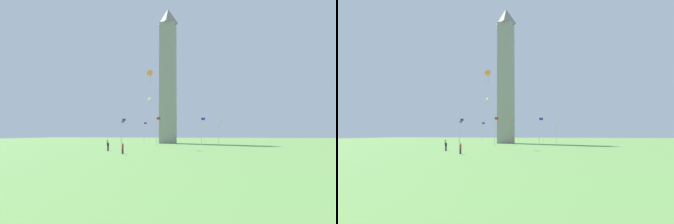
{
  "view_description": "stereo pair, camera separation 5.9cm",
  "coord_description": "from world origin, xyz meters",
  "views": [
    {
      "loc": [
        15.34,
        -80.45,
        2.98
      ],
      "look_at": [
        0.0,
        0.0,
        10.16
      ],
      "focal_mm": 26.99,
      "sensor_mm": 36.0,
      "label": 1
    },
    {
      "loc": [
        15.4,
        -80.44,
        2.98
      ],
      "look_at": [
        0.0,
        0.0,
        10.16
      ],
      "focal_mm": 26.99,
      "sensor_mm": 36.0,
      "label": 2
    }
  ],
  "objects": [
    {
      "name": "flagpole_n",
      "position": [
        16.13,
        0.0,
        4.15
      ],
      "size": [
        1.12,
        0.14,
        7.54
      ],
      "color": "silver",
      "rests_on": "ground"
    },
    {
      "name": "person_black_shirt",
      "position": [
        -3.58,
        -38.11,
        0.81
      ],
      "size": [
        0.32,
        0.32,
        1.63
      ],
      "rotation": [
        0.0,
        0.0,
        1.02
      ],
      "color": "#2D2D38",
      "rests_on": "ground"
    },
    {
      "name": "flagpole_s",
      "position": [
        -16.0,
        0.0,
        4.15
      ],
      "size": [
        1.12,
        0.14,
        7.54
      ],
      "color": "silver",
      "rests_on": "ground"
    },
    {
      "name": "kite_yellow_delta",
      "position": [
        -3.54,
        -9.55,
        13.09
      ],
      "size": [
        1.3,
        1.37,
        1.77
      ],
      "color": "yellow"
    },
    {
      "name": "obelisk_monument",
      "position": [
        0.0,
        0.0,
        22.58
      ],
      "size": [
        4.97,
        4.97,
        45.16
      ],
      "color": "gray",
      "rests_on": "ground"
    },
    {
      "name": "flagpole_sw",
      "position": [
        -11.3,
        -11.36,
        4.15
      ],
      "size": [
        1.12,
        0.14,
        7.54
      ],
      "color": "silver",
      "rests_on": "ground"
    },
    {
      "name": "flagpole_nw",
      "position": [
        11.42,
        -11.36,
        4.15
      ],
      "size": [
        1.12,
        0.14,
        7.54
      ],
      "color": "silver",
      "rests_on": "ground"
    },
    {
      "name": "person_red_shirt",
      "position": [
        1.5,
        -44.23,
        0.81
      ],
      "size": [
        0.32,
        0.32,
        1.63
      ],
      "rotation": [
        0.0,
        0.0,
        1.12
      ],
      "color": "#2D2D38",
      "rests_on": "ground"
    },
    {
      "name": "kite_orange_delta",
      "position": [
        1.78,
        -29.44,
        15.62
      ],
      "size": [
        1.38,
        1.7,
        2.71
      ],
      "color": "orange"
    },
    {
      "name": "ground_plane",
      "position": [
        0.0,
        0.0,
        0.0
      ],
      "size": [
        260.0,
        260.0,
        0.0
      ],
      "primitive_type": "plane",
      "color": "#609347"
    },
    {
      "name": "person_green_shirt",
      "position": [
        -13.28,
        -16.89,
        0.79
      ],
      "size": [
        0.32,
        0.32,
        1.6
      ],
      "rotation": [
        0.0,
        0.0,
        1.33
      ],
      "color": "#2D2D38",
      "rests_on": "ground"
    },
    {
      "name": "flagpole_e",
      "position": [
        0.06,
        16.07,
        4.15
      ],
      "size": [
        1.12,
        0.14,
        7.54
      ],
      "color": "silver",
      "rests_on": "ground"
    },
    {
      "name": "flagpole_se",
      "position": [
        -11.3,
        11.36,
        4.15
      ],
      "size": [
        1.12,
        0.14,
        7.54
      ],
      "color": "silver",
      "rests_on": "ground"
    },
    {
      "name": "flagpole_w",
      "position": [
        0.06,
        -16.07,
        4.15
      ],
      "size": [
        1.12,
        0.14,
        7.54
      ],
      "color": "silver",
      "rests_on": "ground"
    },
    {
      "name": "flagpole_ne",
      "position": [
        11.42,
        11.36,
        4.15
      ],
      "size": [
        1.12,
        0.14,
        7.54
      ],
      "color": "silver",
      "rests_on": "ground"
    }
  ]
}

